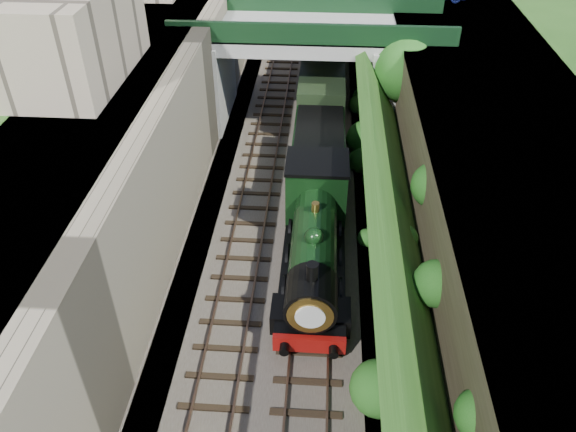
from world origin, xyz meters
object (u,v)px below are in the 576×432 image
at_px(road_bridge, 319,61).
at_px(tree, 406,71).
at_px(locomotive, 314,239).
at_px(tender, 318,156).

xyz_separation_m(road_bridge, tree, (4.97, -2.64, 0.57)).
height_order(tree, locomotive, tree).
bearing_deg(tree, road_bridge, 151.99).
distance_m(tree, tender, 7.25).
relative_size(road_bridge, tree, 2.42).
relative_size(road_bridge, tender, 2.67).
bearing_deg(tender, road_bridge, 92.02).
xyz_separation_m(tree, locomotive, (-4.71, -11.97, -2.75)).
relative_size(tree, tender, 1.10).
bearing_deg(locomotive, tree, 68.50).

